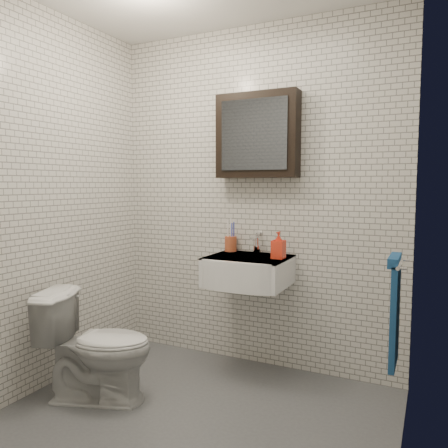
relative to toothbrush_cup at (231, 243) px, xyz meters
The scene contains 9 objects.
ground 1.32m from the toothbrush_cup, 80.06° to the right, with size 2.20×2.00×0.01m, color #4D4F55.
room_shell 1.10m from the toothbrush_cup, 80.06° to the right, with size 2.22×2.02×2.51m.
washbasin 0.34m from the toothbrush_cup, 43.86° to the right, with size 0.55×0.50×0.20m.
faucet 0.22m from the toothbrush_cup, ahead, with size 0.06×0.20×0.15m.
mirror_cabinet 0.82m from the toothbrush_cup, ahead, with size 0.60×0.15×0.60m.
towel_rail 1.36m from the toothbrush_cup, 26.02° to the right, with size 0.09×0.30×0.58m.
toothbrush_cup is the anchor object (origin of this frame).
soap_bottle 0.46m from the toothbrush_cup, 19.83° to the right, with size 0.08×0.08×0.18m, color orange.
toilet 1.19m from the toothbrush_cup, 118.47° to the right, with size 0.39×0.68×0.69m, color silver.
Camera 1 is at (1.21, -2.02, 1.35)m, focal length 35.00 mm.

